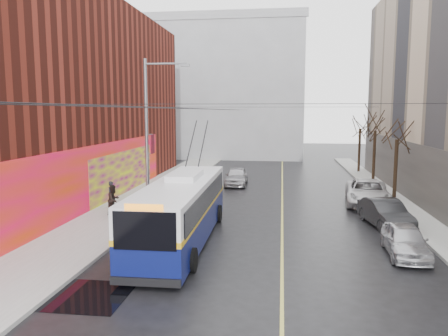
{
  "coord_description": "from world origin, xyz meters",
  "views": [
    {
      "loc": [
        1.41,
        -14.25,
        6.07
      ],
      "look_at": [
        -1.83,
        10.08,
        2.86
      ],
      "focal_mm": 35.0,
      "sensor_mm": 36.0,
      "label": 1
    }
  ],
  "objects_px": {
    "tree_near": "(398,128)",
    "tree_mid": "(376,121)",
    "following_car": "(236,176)",
    "pedestrian_b": "(114,200)",
    "parked_car_b": "(385,213)",
    "tree_far": "(361,121)",
    "parked_car_c": "(367,192)",
    "streetlight_pole": "(149,133)",
    "pedestrian_a": "(112,195)",
    "parked_car_a": "(405,240)",
    "trolleybus": "(181,209)"
  },
  "relations": [
    {
      "from": "tree_near",
      "to": "tree_mid",
      "type": "height_order",
      "value": "tree_mid"
    },
    {
      "from": "following_car",
      "to": "pedestrian_b",
      "type": "distance_m",
      "value": 13.23
    },
    {
      "from": "pedestrian_b",
      "to": "parked_car_b",
      "type": "bearing_deg",
      "value": -70.43
    },
    {
      "from": "tree_near",
      "to": "tree_mid",
      "type": "distance_m",
      "value": 7.01
    },
    {
      "from": "tree_far",
      "to": "parked_car_c",
      "type": "xyz_separation_m",
      "value": [
        -2.0,
        -15.26,
        -4.34
      ]
    },
    {
      "from": "streetlight_pole",
      "to": "tree_mid",
      "type": "relative_size",
      "value": 1.35
    },
    {
      "from": "tree_far",
      "to": "pedestrian_b",
      "type": "height_order",
      "value": "tree_far"
    },
    {
      "from": "parked_car_b",
      "to": "following_car",
      "type": "bearing_deg",
      "value": 117.41
    },
    {
      "from": "pedestrian_a",
      "to": "tree_mid",
      "type": "bearing_deg",
      "value": -33.08
    },
    {
      "from": "parked_car_a",
      "to": "pedestrian_b",
      "type": "xyz_separation_m",
      "value": [
        -14.77,
        4.87,
        0.35
      ]
    },
    {
      "from": "tree_mid",
      "to": "parked_car_c",
      "type": "distance_m",
      "value": 9.59
    },
    {
      "from": "trolleybus",
      "to": "parked_car_c",
      "type": "distance_m",
      "value": 13.99
    },
    {
      "from": "pedestrian_b",
      "to": "streetlight_pole",
      "type": "bearing_deg",
      "value": -50.38
    },
    {
      "from": "tree_mid",
      "to": "pedestrian_b",
      "type": "xyz_separation_m",
      "value": [
        -17.13,
        -13.7,
        -4.24
      ]
    },
    {
      "from": "tree_mid",
      "to": "parked_car_c",
      "type": "xyz_separation_m",
      "value": [
        -2.0,
        -8.26,
        -4.45
      ]
    },
    {
      "from": "trolleybus",
      "to": "parked_car_a",
      "type": "xyz_separation_m",
      "value": [
        9.81,
        -0.72,
        -0.87
      ]
    },
    {
      "from": "trolleybus",
      "to": "pedestrian_b",
      "type": "xyz_separation_m",
      "value": [
        -4.96,
        4.15,
        -0.52
      ]
    },
    {
      "from": "tree_near",
      "to": "pedestrian_a",
      "type": "relative_size",
      "value": 3.83
    },
    {
      "from": "tree_far",
      "to": "parked_car_c",
      "type": "bearing_deg",
      "value": -97.46
    },
    {
      "from": "tree_mid",
      "to": "pedestrian_a",
      "type": "height_order",
      "value": "tree_mid"
    },
    {
      "from": "following_car",
      "to": "tree_far",
      "type": "bearing_deg",
      "value": 37.5
    },
    {
      "from": "streetlight_pole",
      "to": "tree_near",
      "type": "distance_m",
      "value": 16.28
    },
    {
      "from": "tree_mid",
      "to": "following_car",
      "type": "height_order",
      "value": "tree_mid"
    },
    {
      "from": "pedestrian_b",
      "to": "tree_far",
      "type": "bearing_deg",
      "value": -19.33
    },
    {
      "from": "streetlight_pole",
      "to": "tree_near",
      "type": "relative_size",
      "value": 1.41
    },
    {
      "from": "trolleybus",
      "to": "parked_car_a",
      "type": "distance_m",
      "value": 9.87
    },
    {
      "from": "tree_mid",
      "to": "pedestrian_a",
      "type": "xyz_separation_m",
      "value": [
        -17.87,
        -12.12,
        -4.27
      ]
    },
    {
      "from": "tree_mid",
      "to": "streetlight_pole",
      "type": "bearing_deg",
      "value": -139.35
    },
    {
      "from": "trolleybus",
      "to": "pedestrian_a",
      "type": "relative_size",
      "value": 7.04
    },
    {
      "from": "trolleybus",
      "to": "parked_car_c",
      "type": "height_order",
      "value": "trolleybus"
    },
    {
      "from": "streetlight_pole",
      "to": "trolleybus",
      "type": "xyz_separation_m",
      "value": [
        2.97,
        -4.85,
        -3.31
      ]
    },
    {
      "from": "parked_car_b",
      "to": "parked_car_c",
      "type": "bearing_deg",
      "value": 78.95
    },
    {
      "from": "parked_car_b",
      "to": "parked_car_a",
      "type": "bearing_deg",
      "value": -102.68
    },
    {
      "from": "tree_far",
      "to": "trolleybus",
      "type": "bearing_deg",
      "value": -116.09
    },
    {
      "from": "tree_mid",
      "to": "parked_car_a",
      "type": "relative_size",
      "value": 1.7
    },
    {
      "from": "tree_mid",
      "to": "parked_car_c",
      "type": "relative_size",
      "value": 1.15
    },
    {
      "from": "trolleybus",
      "to": "parked_car_c",
      "type": "bearing_deg",
      "value": 42.55
    },
    {
      "from": "tree_far",
      "to": "parked_car_a",
      "type": "xyz_separation_m",
      "value": [
        -2.36,
        -25.57,
        -4.47
      ]
    },
    {
      "from": "tree_mid",
      "to": "parked_car_b",
      "type": "distance_m",
      "value": 14.76
    },
    {
      "from": "following_car",
      "to": "pedestrian_b",
      "type": "bearing_deg",
      "value": -117.01
    },
    {
      "from": "parked_car_a",
      "to": "parked_car_b",
      "type": "bearing_deg",
      "value": 90.13
    },
    {
      "from": "pedestrian_a",
      "to": "parked_car_c",
      "type": "bearing_deg",
      "value": -53.57
    },
    {
      "from": "trolleybus",
      "to": "parked_car_b",
      "type": "height_order",
      "value": "trolleybus"
    },
    {
      "from": "parked_car_a",
      "to": "following_car",
      "type": "height_order",
      "value": "following_car"
    },
    {
      "from": "streetlight_pole",
      "to": "tree_far",
      "type": "relative_size",
      "value": 1.37
    },
    {
      "from": "trolleybus",
      "to": "following_car",
      "type": "relative_size",
      "value": 2.72
    },
    {
      "from": "tree_mid",
      "to": "tree_near",
      "type": "bearing_deg",
      "value": -90.0
    },
    {
      "from": "streetlight_pole",
      "to": "tree_mid",
      "type": "bearing_deg",
      "value": 40.65
    },
    {
      "from": "parked_car_a",
      "to": "parked_car_c",
      "type": "height_order",
      "value": "parked_car_c"
    },
    {
      "from": "streetlight_pole",
      "to": "tree_near",
      "type": "xyz_separation_m",
      "value": [
        15.14,
        6.0,
        0.13
      ]
    }
  ]
}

